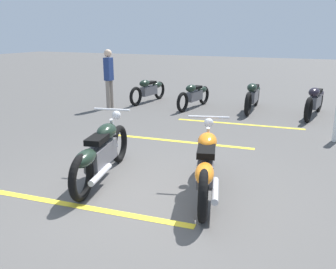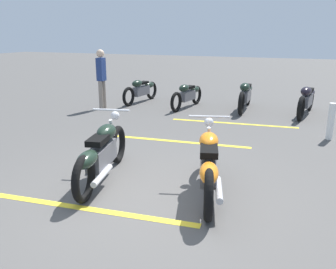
# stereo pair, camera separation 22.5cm
# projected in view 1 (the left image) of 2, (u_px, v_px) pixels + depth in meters

# --- Properties ---
(ground_plane) EXTENTS (60.00, 60.00, 0.00)m
(ground_plane) POSITION_uv_depth(u_px,v_px,m) (139.00, 196.00, 5.04)
(ground_plane) COLOR #514F4C
(motorcycle_bright_foreground) EXTENTS (2.18, 0.84, 1.04)m
(motorcycle_bright_foreground) POSITION_uv_depth(u_px,v_px,m) (206.00, 165.00, 4.97)
(motorcycle_bright_foreground) COLOR black
(motorcycle_bright_foreground) RESTS_ON ground
(motorcycle_dark_foreground) EXTENTS (2.20, 0.77, 1.04)m
(motorcycle_dark_foreground) POSITION_uv_depth(u_px,v_px,m) (101.00, 152.00, 5.50)
(motorcycle_dark_foreground) COLOR black
(motorcycle_dark_foreground) RESTS_ON ground
(motorcycle_row_far_left) EXTENTS (2.20, 0.45, 0.83)m
(motorcycle_row_far_left) POSITION_uv_depth(u_px,v_px,m) (315.00, 100.00, 9.75)
(motorcycle_row_far_left) COLOR black
(motorcycle_row_far_left) RESTS_ON ground
(motorcycle_row_left) EXTENTS (2.23, 0.31, 0.84)m
(motorcycle_row_left) POSITION_uv_depth(u_px,v_px,m) (253.00, 95.00, 10.52)
(motorcycle_row_left) COLOR black
(motorcycle_row_left) RESTS_ON ground
(motorcycle_row_center) EXTENTS (1.97, 0.41, 0.74)m
(motorcycle_row_center) POSITION_uv_depth(u_px,v_px,m) (195.00, 95.00, 10.87)
(motorcycle_row_center) COLOR black
(motorcycle_row_center) RESTS_ON ground
(motorcycle_row_right) EXTENTS (2.03, 0.37, 0.76)m
(motorcycle_row_right) POSITION_uv_depth(u_px,v_px,m) (149.00, 90.00, 11.77)
(motorcycle_row_right) COLOR black
(motorcycle_row_right) RESTS_ON ground
(bystander_near_row) EXTENTS (0.30, 0.23, 1.77)m
(bystander_near_row) POSITION_uv_depth(u_px,v_px,m) (109.00, 76.00, 10.66)
(bystander_near_row) COLOR gray
(bystander_near_row) RESTS_ON ground
(parking_stripe_near) EXTENTS (0.40, 3.20, 0.01)m
(parking_stripe_near) POSITION_uv_depth(u_px,v_px,m) (80.00, 206.00, 4.75)
(parking_stripe_near) COLOR yellow
(parking_stripe_near) RESTS_ON ground
(parking_stripe_mid) EXTENTS (0.40, 3.20, 0.01)m
(parking_stripe_mid) POSITION_uv_depth(u_px,v_px,m) (179.00, 141.00, 7.58)
(parking_stripe_mid) COLOR yellow
(parking_stripe_mid) RESTS_ON ground
(parking_stripe_far) EXTENTS (0.40, 3.20, 0.01)m
(parking_stripe_far) POSITION_uv_depth(u_px,v_px,m) (239.00, 124.00, 9.01)
(parking_stripe_far) COLOR yellow
(parking_stripe_far) RESTS_ON ground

